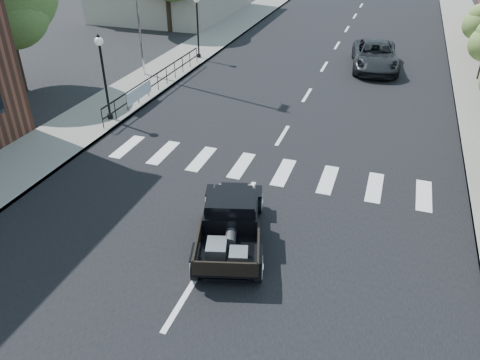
% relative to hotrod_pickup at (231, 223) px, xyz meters
% --- Properties ---
extents(ground, '(120.00, 120.00, 0.00)m').
position_rel_hotrod_pickup_xyz_m(ground, '(-0.36, 0.41, -0.73)').
color(ground, black).
rests_on(ground, ground).
extents(road, '(14.00, 80.00, 0.02)m').
position_rel_hotrod_pickup_xyz_m(road, '(-0.36, 15.41, -0.72)').
color(road, black).
rests_on(road, ground).
extents(road_markings, '(12.00, 60.00, 0.06)m').
position_rel_hotrod_pickup_xyz_m(road_markings, '(-0.36, 10.41, -0.73)').
color(road_markings, silver).
rests_on(road_markings, ground).
extents(sidewalk_left, '(3.00, 80.00, 0.15)m').
position_rel_hotrod_pickup_xyz_m(sidewalk_left, '(-8.86, 15.41, -0.65)').
color(sidewalk_left, gray).
rests_on(sidewalk_left, ground).
extents(railing, '(0.08, 10.00, 1.00)m').
position_rel_hotrod_pickup_xyz_m(railing, '(-7.66, 10.41, -0.08)').
color(railing, black).
rests_on(railing, sidewalk_left).
extents(banner, '(0.04, 2.20, 0.60)m').
position_rel_hotrod_pickup_xyz_m(banner, '(-7.58, 8.41, -0.28)').
color(banner, silver).
rests_on(banner, sidewalk_left).
extents(lamp_post_b, '(0.36, 0.36, 3.69)m').
position_rel_hotrod_pickup_xyz_m(lamp_post_b, '(-7.96, 6.41, 1.27)').
color(lamp_post_b, black).
rests_on(lamp_post_b, sidewalk_left).
extents(lamp_post_c, '(0.36, 0.36, 3.69)m').
position_rel_hotrod_pickup_xyz_m(lamp_post_c, '(-7.96, 16.41, 1.27)').
color(lamp_post_c, black).
rests_on(lamp_post_c, sidewalk_left).
extents(big_tree_near, '(5.29, 5.29, 7.76)m').
position_rel_hotrod_pickup_xyz_m(big_tree_near, '(-14.36, 8.41, 3.16)').
color(big_tree_near, '#496C2E').
rests_on(big_tree_near, ground).
extents(small_tree_e, '(1.76, 1.76, 2.93)m').
position_rel_hotrod_pickup_xyz_m(small_tree_e, '(7.94, 22.43, 0.89)').
color(small_tree_e, olive).
rests_on(small_tree_e, sidewalk_right).
extents(hotrod_pickup, '(3.03, 4.56, 1.45)m').
position_rel_hotrod_pickup_xyz_m(hotrod_pickup, '(0.00, 0.00, 0.00)').
color(hotrod_pickup, black).
rests_on(hotrod_pickup, ground).
extents(second_car, '(3.19, 5.68, 1.50)m').
position_rel_hotrod_pickup_xyz_m(second_car, '(2.43, 17.98, 0.02)').
color(second_car, black).
rests_on(second_car, ground).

